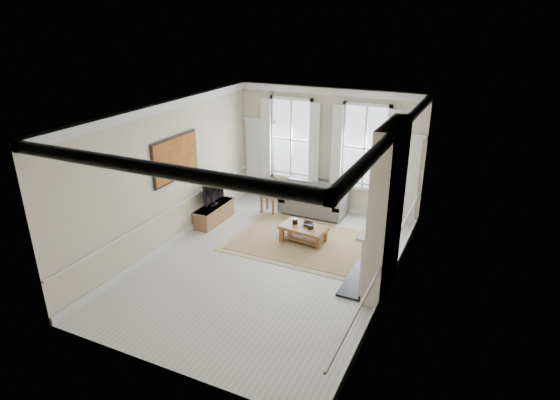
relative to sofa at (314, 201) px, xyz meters
The scene contains 23 objects.
floor 3.13m from the sofa, 87.26° to the right, with size 7.20×7.20×0.00m, color #B7B5AD.
ceiling 4.36m from the sofa, 87.26° to the right, with size 7.20×7.20×0.00m, color white.
back_wall 1.44m from the sofa, 73.14° to the left, with size 5.20×5.20×0.00m, color beige.
left_wall 4.18m from the sofa, 128.25° to the right, with size 7.20×7.20×0.00m, color beige.
right_wall 4.36m from the sofa, 48.52° to the right, with size 7.20×7.20×0.00m, color beige.
window_left 1.84m from the sofa, 153.93° to the left, with size 1.26×0.20×2.20m, color #B2BCC6, non-canonical shape.
window_right 2.01m from the sofa, 20.19° to the left, with size 1.26×0.20×2.20m, color #B2BCC6, non-canonical shape.
door_left 2.11m from the sofa, 166.66° to the left, with size 0.90×0.08×2.30m, color silver.
door_right 2.38m from the sofa, 11.59° to the left, with size 0.90×0.08×2.30m, color silver.
painting 4.07m from the sofa, 130.64° to the right, with size 0.05×1.66×1.06m, color #BE6D20.
chimney_breast 4.11m from the sofa, 48.50° to the right, with size 0.35×1.70×3.38m, color beige.
hearth 3.63m from the sofa, 53.55° to the right, with size 0.55×1.50×0.05m, color black.
fireplace 3.76m from the sofa, 51.09° to the right, with size 0.21×1.45×1.33m.
mirror 4.11m from the sofa, 50.96° to the right, with size 0.06×1.26×1.06m, color gold.
sofa is the anchor object (origin of this frame).
side_table 1.23m from the sofa, 158.26° to the right, with size 0.48×0.48×0.54m.
rug 1.83m from the sofa, 76.99° to the right, with size 3.50×2.60×0.02m, color olive.
coffee_table 1.80m from the sofa, 76.99° to the right, with size 1.18×0.78×0.41m.
ceramic_pot_a 1.71m from the sofa, 84.80° to the right, with size 0.13×0.13×0.13m, color black.
ceramic_pot_b 1.90m from the sofa, 71.45° to the right, with size 0.14×0.14×0.10m, color black.
bowl 1.72m from the sofa, 74.61° to the right, with size 0.26×0.26×0.06m, color black.
tv_stand 2.76m from the sofa, 142.58° to the right, with size 0.43×1.34×0.48m, color brown.
tv 2.79m from the sofa, 142.29° to the right, with size 0.08×0.90×0.68m.
Camera 1 is at (4.06, -8.12, 5.22)m, focal length 30.00 mm.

